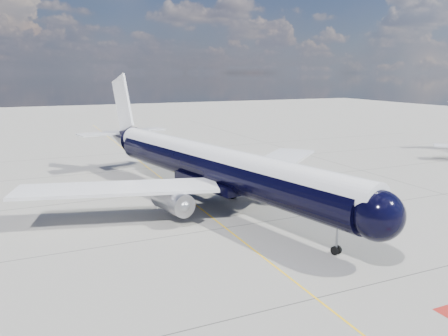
{
  "coord_description": "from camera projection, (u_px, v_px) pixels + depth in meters",
  "views": [
    {
      "loc": [
        -16.58,
        -27.06,
        14.87
      ],
      "look_at": [
        3.64,
        18.52,
        4.0
      ],
      "focal_mm": 35.0,
      "sensor_mm": 36.0,
      "label": 1
    }
  ],
  "objects": [
    {
      "name": "ground",
      "position": [
        167.0,
        182.0,
        60.7
      ],
      "size": [
        320.0,
        320.0,
        0.0
      ],
      "primitive_type": "plane",
      "color": "gray",
      "rests_on": "ground"
    },
    {
      "name": "taxiway_centerline",
      "position": [
        178.0,
        191.0,
        56.23
      ],
      "size": [
        0.16,
        160.0,
        0.01
      ],
      "primitive_type": "cube",
      "color": "yellow",
      "rests_on": "ground"
    },
    {
      "name": "main_airliner",
      "position": [
        208.0,
        164.0,
        50.21
      ],
      "size": [
        41.16,
        50.85,
        14.85
      ],
      "rotation": [
        0.0,
        0.0,
        0.23
      ],
      "color": "black",
      "rests_on": "ground"
    }
  ]
}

